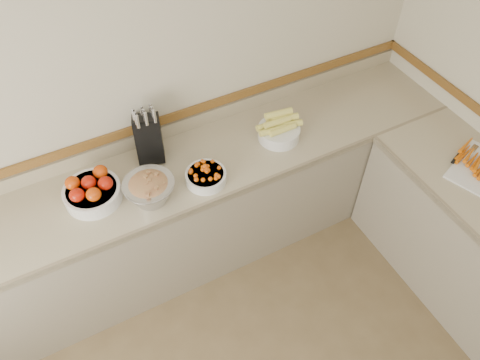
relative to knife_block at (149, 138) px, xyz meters
name	(u,v)px	position (x,y,z in m)	size (l,w,h in m)	color
back_wall	(136,94)	(0.01, 0.13, 0.24)	(4.00, 4.00, 0.00)	beige
counter_back	(173,219)	(0.01, -0.19, -0.60)	(4.00, 0.65, 1.08)	tan
knife_block	(149,138)	(0.00, 0.00, 0.00)	(0.21, 0.23, 0.39)	black
tomato_bowl	(92,191)	(-0.42, -0.17, -0.09)	(0.33, 0.33, 0.16)	white
cherry_tomato_bowl	(206,176)	(0.22, -0.35, -0.11)	(0.25, 0.25, 0.14)	white
corn_bowl	(279,130)	(0.80, -0.22, -0.09)	(0.31, 0.28, 0.20)	white
rhubarb_bowl	(150,189)	(-0.13, -0.33, -0.07)	(0.30, 0.30, 0.17)	#B2B2BA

